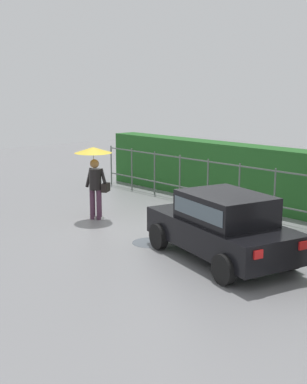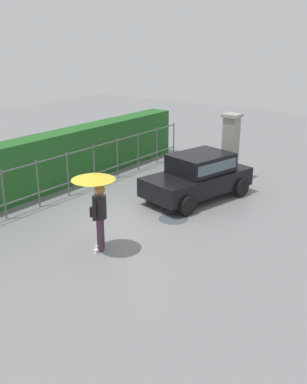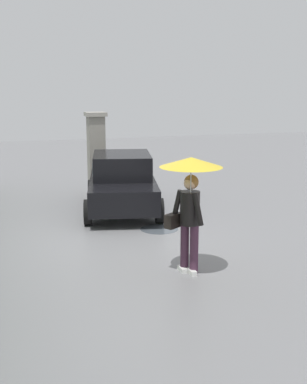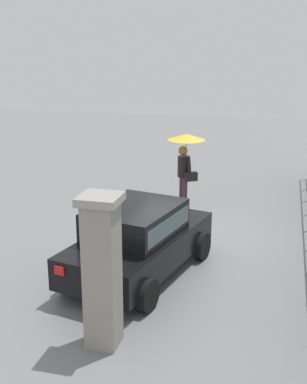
# 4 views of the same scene
# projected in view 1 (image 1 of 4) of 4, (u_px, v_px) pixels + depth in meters

# --- Properties ---
(ground_plane) EXTENTS (40.00, 40.00, 0.00)m
(ground_plane) POSITION_uv_depth(u_px,v_px,m) (171.00, 233.00, 13.11)
(ground_plane) COLOR slate
(car) EXTENTS (3.97, 2.50, 1.48)m
(car) POSITION_uv_depth(u_px,v_px,m) (223.00, 224.00, 10.98)
(car) COLOR black
(car) RESTS_ON ground
(pedestrian) EXTENTS (1.05, 1.05, 2.05)m
(pedestrian) POSITION_uv_depth(u_px,v_px,m) (95.00, 166.00, 14.29)
(pedestrian) COLOR #47283D
(pedestrian) RESTS_ON ground
(fence_section) EXTENTS (12.46, 0.05, 1.50)m
(fence_section) POSITION_uv_depth(u_px,v_px,m) (239.00, 186.00, 15.06)
(fence_section) COLOR #59605B
(fence_section) RESTS_ON ground
(hedge_row) EXTENTS (13.41, 0.90, 1.90)m
(hedge_row) POSITION_uv_depth(u_px,v_px,m) (261.00, 178.00, 15.73)
(hedge_row) COLOR #235B23
(hedge_row) RESTS_ON ground
(puddle_near) EXTENTS (0.87, 0.87, 0.00)m
(puddle_near) POSITION_uv_depth(u_px,v_px,m) (150.00, 243.00, 12.33)
(puddle_near) COLOR #4C545B
(puddle_near) RESTS_ON ground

